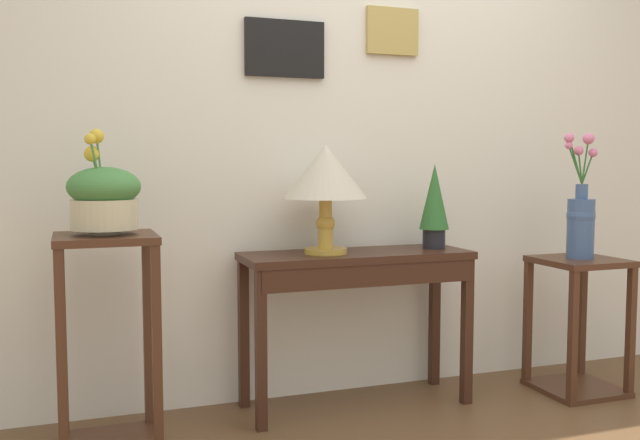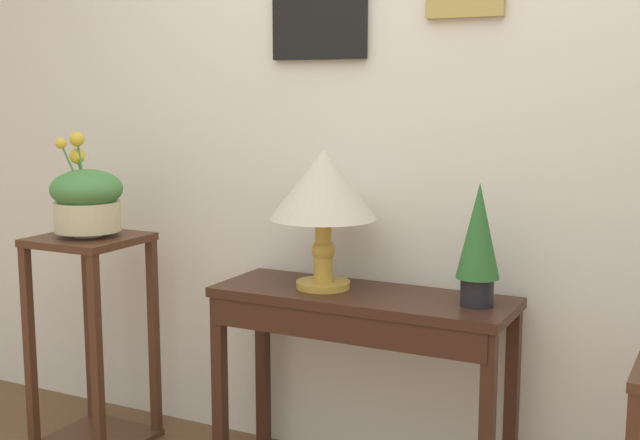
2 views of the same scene
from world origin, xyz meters
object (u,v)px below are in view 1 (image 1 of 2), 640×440
at_px(flower_vase_tall_right, 581,218).
at_px(table_lamp, 326,176).
at_px(planter_bowl_wide_left, 104,197).
at_px(potted_plant_on_console, 434,203).
at_px(console_table, 358,278).
at_px(pedestal_stand_left, 108,343).
at_px(pedestal_stand_right, 578,325).

bearing_deg(flower_vase_tall_right, table_lamp, 171.83).
bearing_deg(planter_bowl_wide_left, potted_plant_on_console, 5.35).
relative_size(console_table, flower_vase_tall_right, 1.73).
xyz_separation_m(potted_plant_on_console, pedestal_stand_left, (-1.54, -0.14, -0.52)).
height_order(potted_plant_on_console, planter_bowl_wide_left, planter_bowl_wide_left).
xyz_separation_m(pedestal_stand_right, flower_vase_tall_right, (-0.00, -0.00, 0.54)).
height_order(console_table, flower_vase_tall_right, flower_vase_tall_right).
bearing_deg(pedestal_stand_right, planter_bowl_wide_left, 178.83).
distance_m(console_table, pedestal_stand_left, 1.15).
xyz_separation_m(console_table, pedestal_stand_right, (1.13, -0.16, -0.28)).
height_order(table_lamp, potted_plant_on_console, table_lamp).
xyz_separation_m(console_table, planter_bowl_wide_left, (-1.13, -0.12, 0.40)).
relative_size(pedestal_stand_left, flower_vase_tall_right, 1.40).
bearing_deg(table_lamp, pedestal_stand_left, -171.99).
xyz_separation_m(pedestal_stand_left, pedestal_stand_right, (2.26, -0.05, -0.10)).
xyz_separation_m(table_lamp, pedestal_stand_left, (-0.97, -0.14, -0.66)).
distance_m(table_lamp, potted_plant_on_console, 0.58).
height_order(console_table, potted_plant_on_console, potted_plant_on_console).
distance_m(console_table, table_lamp, 0.50).
xyz_separation_m(pedestal_stand_left, planter_bowl_wide_left, (-0.00, -0.00, 0.58)).
distance_m(pedestal_stand_left, pedestal_stand_right, 2.26).
relative_size(table_lamp, pedestal_stand_right, 0.74).
height_order(console_table, table_lamp, table_lamp).
height_order(console_table, planter_bowl_wide_left, planter_bowl_wide_left).
bearing_deg(pedestal_stand_left, console_table, 5.81).
bearing_deg(planter_bowl_wide_left, table_lamp, 8.03).
xyz_separation_m(potted_plant_on_console, flower_vase_tall_right, (0.72, -0.19, -0.08)).
distance_m(console_table, potted_plant_on_console, 0.53).
xyz_separation_m(planter_bowl_wide_left, pedestal_stand_right, (2.26, -0.05, -0.68)).
bearing_deg(pedestal_stand_right, table_lamp, 171.84).
relative_size(table_lamp, pedestal_stand_left, 0.57).
bearing_deg(flower_vase_tall_right, potted_plant_on_console, 165.05).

